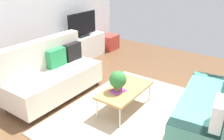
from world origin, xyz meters
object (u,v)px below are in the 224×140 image
at_px(coffee_table, 125,90).
at_px(bottle_0, 73,37).
at_px(tv, 82,25).
at_px(table_book_0, 118,91).
at_px(tv_console, 83,48).
at_px(vase_0, 65,38).
at_px(potted_plant, 118,80).
at_px(storage_trunk, 110,42).
at_px(couch_beige, 52,75).
at_px(bottle_1, 75,36).
at_px(couch_green, 215,106).

bearing_deg(coffee_table, bottle_0, 64.54).
bearing_deg(tv, table_book_0, -125.99).
relative_size(tv_console, vase_0, 8.35).
bearing_deg(potted_plant, tv, 54.06).
distance_m(coffee_table, vase_0, 2.56).
relative_size(storage_trunk, bottle_0, 2.80).
distance_m(couch_beige, tv, 2.13).
xyz_separation_m(tv, table_book_0, (-1.64, -2.25, -0.52)).
bearing_deg(potted_plant, bottle_1, 59.22).
relative_size(tv_console, storage_trunk, 2.69).
bearing_deg(storage_trunk, couch_green, -122.15).
bearing_deg(coffee_table, tv, 57.17).
distance_m(couch_green, storage_trunk, 4.31).
height_order(couch_green, potted_plant, couch_green).
relative_size(tv_console, table_book_0, 5.83).
bearing_deg(couch_green, tv_console, 65.29).
distance_m(couch_green, potted_plant, 1.55).
xyz_separation_m(tv_console, bottle_1, (-0.30, -0.04, 0.40)).
height_order(tv_console, table_book_0, tv_console).
height_order(vase_0, bottle_1, vase_0).
bearing_deg(coffee_table, couch_green, -78.26).
bearing_deg(storage_trunk, table_book_0, -141.54).
xyz_separation_m(couch_beige, coffee_table, (0.38, -1.42, -0.05)).
distance_m(storage_trunk, potted_plant, 3.51).
xyz_separation_m(tv, storage_trunk, (1.10, -0.08, -0.73)).
relative_size(potted_plant, bottle_0, 1.97).
bearing_deg(tv_console, table_book_0, -125.75).
relative_size(coffee_table, potted_plant, 3.01).
height_order(tv, potted_plant, tv).
bearing_deg(potted_plant, tv_console, 54.31).
height_order(coffee_table, tv_console, tv_console).
bearing_deg(tv, couch_beige, -154.79).
bearing_deg(storage_trunk, bottle_0, 177.71).
xyz_separation_m(couch_green, bottle_0, (0.79, 3.70, 0.29)).
bearing_deg(couch_green, vase_0, 73.80).
relative_size(coffee_table, tv_console, 0.79).
relative_size(couch_green, vase_0, 11.86).
relative_size(couch_beige, bottle_1, 11.77).
height_order(couch_green, bottle_1, couch_green).
relative_size(tv, vase_0, 5.96).
relative_size(potted_plant, table_book_0, 1.52).
xyz_separation_m(storage_trunk, bottle_1, (-1.40, 0.06, 0.50)).
bearing_deg(bottle_1, tv, 3.79).
bearing_deg(couch_beige, vase_0, -143.92).
bearing_deg(bottle_0, coffee_table, -115.46).
bearing_deg(table_book_0, bottle_0, 61.01).
xyz_separation_m(potted_plant, bottle_0, (1.23, 2.22, 0.11)).
xyz_separation_m(couch_green, coffee_table, (-0.30, 1.42, -0.05)).
xyz_separation_m(couch_beige, bottle_1, (1.57, 0.86, 0.27)).
relative_size(coffee_table, bottle_0, 5.92).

